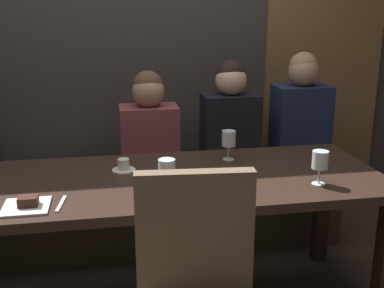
# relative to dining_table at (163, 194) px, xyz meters

# --- Properties ---
(back_wall_tiled) EXTENTS (6.00, 0.12, 3.00)m
(back_wall_tiled) POSITION_rel_dining_table_xyz_m (0.00, 1.22, 0.85)
(back_wall_tiled) COLOR #383330
(back_wall_tiled) RESTS_ON ground
(arched_door) EXTENTS (0.90, 0.05, 2.55)m
(arched_door) POSITION_rel_dining_table_xyz_m (1.35, 1.15, 0.71)
(arched_door) COLOR brown
(arched_door) RESTS_ON ground
(dining_table) EXTENTS (2.20, 0.84, 0.74)m
(dining_table) POSITION_rel_dining_table_xyz_m (0.00, 0.00, 0.00)
(dining_table) COLOR black
(dining_table) RESTS_ON ground
(banquette_bench) EXTENTS (2.50, 0.44, 0.45)m
(banquette_bench) POSITION_rel_dining_table_xyz_m (0.00, 0.70, -0.42)
(banquette_bench) COLOR #40352A
(banquette_bench) RESTS_ON ground
(diner_redhead) EXTENTS (0.36, 0.24, 0.73)m
(diner_redhead) POSITION_rel_dining_table_xyz_m (-0.00, 0.70, 0.14)
(diner_redhead) COLOR brown
(diner_redhead) RESTS_ON banquette_bench
(diner_bearded) EXTENTS (0.36, 0.24, 0.78)m
(diner_bearded) POSITION_rel_dining_table_xyz_m (0.53, 0.73, 0.17)
(diner_bearded) COLOR black
(diner_bearded) RESTS_ON banquette_bench
(diner_far_end) EXTENTS (0.36, 0.24, 0.82)m
(diner_far_end) POSITION_rel_dining_table_xyz_m (1.02, 0.73, 0.19)
(diner_far_end) COLOR #192342
(diner_far_end) RESTS_ON banquette_bench
(wine_glass_end_left) EXTENTS (0.08, 0.08, 0.16)m
(wine_glass_end_left) POSITION_rel_dining_table_xyz_m (0.72, -0.22, 0.20)
(wine_glass_end_left) COLOR silver
(wine_glass_end_left) RESTS_ON dining_table
(wine_glass_end_right) EXTENTS (0.08, 0.08, 0.16)m
(wine_glass_end_right) POSITION_rel_dining_table_xyz_m (0.39, 0.22, 0.20)
(wine_glass_end_right) COLOR silver
(wine_glass_end_right) RESTS_ON dining_table
(wine_glass_far_left) EXTENTS (0.08, 0.08, 0.16)m
(wine_glass_far_left) POSITION_rel_dining_table_xyz_m (-0.01, -0.22, 0.20)
(wine_glass_far_left) COLOR silver
(wine_glass_far_left) RESTS_ON dining_table
(espresso_cup) EXTENTS (0.12, 0.12, 0.06)m
(espresso_cup) POSITION_rel_dining_table_xyz_m (-0.18, 0.14, 0.11)
(espresso_cup) COLOR white
(espresso_cup) RESTS_ON dining_table
(dessert_plate) EXTENTS (0.19, 0.19, 0.05)m
(dessert_plate) POSITION_rel_dining_table_xyz_m (-0.60, -0.26, 0.10)
(dessert_plate) COLOR white
(dessert_plate) RESTS_ON dining_table
(fork_on_table) EXTENTS (0.04, 0.17, 0.01)m
(fork_on_table) POSITION_rel_dining_table_xyz_m (-0.46, -0.25, 0.09)
(fork_on_table) COLOR silver
(fork_on_table) RESTS_ON dining_table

